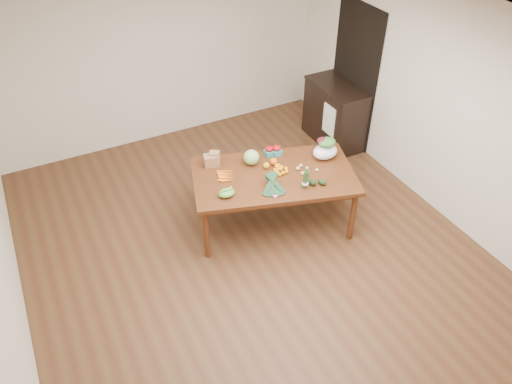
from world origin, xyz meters
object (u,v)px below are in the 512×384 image
dining_table (273,199)px  cabinet (335,114)px  paper_bag (211,159)px  cabbage (251,157)px  asparagus_bundle (305,179)px  mandarin_cluster (281,170)px  kale_bunch (274,186)px  salad_bag (325,149)px

dining_table → cabinet: (1.74, 1.26, 0.10)m
paper_bag → cabbage: 0.48m
cabbage → asparagus_bundle: (0.33, -0.70, 0.03)m
paper_bag → mandarin_cluster: paper_bag is taller
cabinet → paper_bag: cabinet is taller
cabinet → kale_bunch: (-1.91, -1.54, 0.36)m
mandarin_cluster → kale_bunch: bearing=-131.6°
cabinet → mandarin_cluster: 2.11m
dining_table → mandarin_cluster: 0.42m
cabinet → salad_bag: bearing=-129.6°
salad_bag → cabinet: bearing=50.4°
dining_table → asparagus_bundle: asparagus_bundle is taller
kale_bunch → cabinet: bearing=56.0°
cabinet → asparagus_bundle: asparagus_bundle is taller
dining_table → mandarin_cluster: mandarin_cluster is taller
kale_bunch → asparagus_bundle: size_ratio=1.60×
cabbage → mandarin_cluster: bearing=-54.5°
cabbage → asparagus_bundle: bearing=-64.8°
kale_bunch → mandarin_cluster: bearing=65.4°
paper_bag → kale_bunch: paper_bag is taller
cabbage → salad_bag: salad_bag is taller
kale_bunch → salad_bag: size_ratio=1.26×
kale_bunch → salad_bag: (0.88, 0.31, 0.04)m
mandarin_cluster → salad_bag: (0.63, 0.02, 0.08)m
cabinet → cabbage: 2.14m
paper_bag → asparagus_bundle: 1.18m
dining_table → salad_bag: bearing=18.8°
asparagus_bundle → cabbage: bearing=132.2°
salad_bag → paper_bag: bearing=159.4°
cabbage → kale_bunch: 0.60m
paper_bag → salad_bag: (1.30, -0.49, 0.04)m
dining_table → cabbage: size_ratio=10.04×
cabbage → mandarin_cluster: (0.23, -0.32, -0.05)m
paper_bag → cabbage: size_ratio=1.26×
dining_table → mandarin_cluster: size_ratio=10.52×
mandarin_cluster → dining_table: bearing=178.6°
cabinet → paper_bag: 2.46m
dining_table → cabinet: size_ratio=1.86×
cabbage → kale_bunch: (-0.02, -0.60, -0.01)m
salad_bag → mandarin_cluster: bearing=-177.8°
dining_table → salad_bag: (0.72, 0.02, 0.50)m
dining_table → kale_bunch: size_ratio=4.74×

